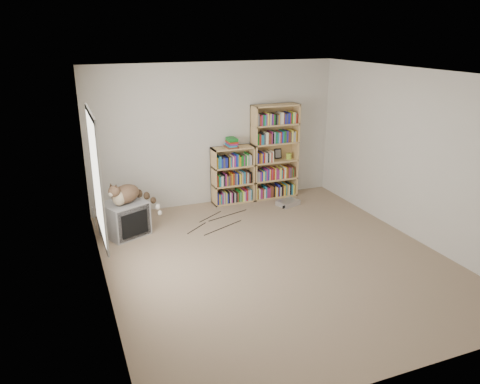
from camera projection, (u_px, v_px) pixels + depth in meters
name	position (u px, v px, depth m)	size (l,w,h in m)	color
floor	(275.00, 259.00, 6.48)	(4.50, 5.00, 0.01)	tan
wall_back	(216.00, 135.00, 8.26)	(4.50, 0.02, 2.50)	beige
wall_front	(410.00, 254.00, 3.87)	(4.50, 0.02, 2.50)	beige
wall_left	(99.00, 194.00, 5.28)	(0.02, 5.00, 2.50)	beige
wall_right	(416.00, 156.00, 6.85)	(0.02, 5.00, 2.50)	beige
ceiling	(280.00, 74.00, 5.66)	(4.50, 5.00, 0.02)	white
window	(97.00, 176.00, 5.41)	(0.02, 1.22, 1.52)	white
crt_tv	(124.00, 219.00, 7.17)	(0.78, 0.75, 0.53)	#9A9A9C
cat	(130.00, 196.00, 7.08)	(0.84, 0.57, 0.60)	#3B2418
bookcase_tall	(274.00, 154.00, 8.65)	(0.87, 0.30, 1.74)	tan
bookcase_short	(232.00, 177.00, 8.48)	(0.75, 0.30, 1.03)	tan
book_stack	(231.00, 143.00, 8.24)	(0.20, 0.27, 0.17)	#A52416
green_mug	(288.00, 156.00, 8.76)	(0.10, 0.10, 0.11)	#A4CC3A
framed_print	(278.00, 154.00, 8.77)	(0.14, 0.01, 0.19)	black
dvd_player	(288.00, 203.00, 8.46)	(0.38, 0.27, 0.09)	silver
wall_outlet	(92.00, 211.00, 7.30)	(0.01, 0.08, 0.13)	silver
floor_cables	(227.00, 221.00, 7.76)	(1.20, 0.70, 0.01)	black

